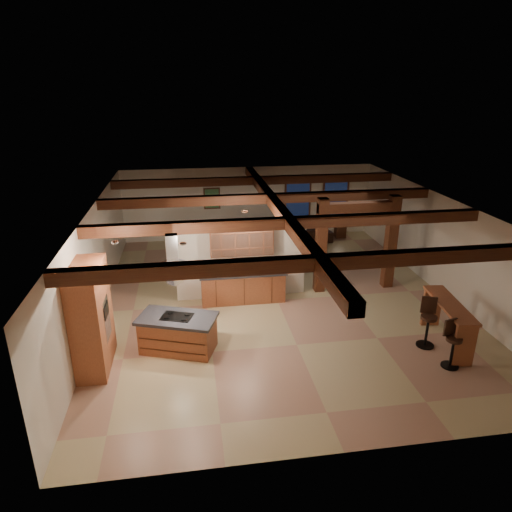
{
  "coord_description": "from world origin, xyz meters",
  "views": [
    {
      "loc": [
        -2.44,
        -11.86,
        5.99
      ],
      "look_at": [
        -0.56,
        0.5,
        1.24
      ],
      "focal_mm": 32.0,
      "sensor_mm": 36.0,
      "label": 1
    }
  ],
  "objects_px": {
    "dining_table": "(265,263)",
    "bar_counter": "(448,317)",
    "sofa": "(305,235)",
    "kitchen_island": "(178,333)"
  },
  "relations": [
    {
      "from": "dining_table",
      "to": "bar_counter",
      "type": "height_order",
      "value": "bar_counter"
    },
    {
      "from": "sofa",
      "to": "bar_counter",
      "type": "relative_size",
      "value": 0.99
    },
    {
      "from": "dining_table",
      "to": "bar_counter",
      "type": "relative_size",
      "value": 0.84
    },
    {
      "from": "sofa",
      "to": "kitchen_island",
      "type": "bearing_deg",
      "value": 48.27
    },
    {
      "from": "kitchen_island",
      "to": "bar_counter",
      "type": "relative_size",
      "value": 0.95
    },
    {
      "from": "dining_table",
      "to": "sofa",
      "type": "height_order",
      "value": "dining_table"
    },
    {
      "from": "kitchen_island",
      "to": "sofa",
      "type": "xyz_separation_m",
      "value": [
        4.96,
        7.22,
        -0.14
      ]
    },
    {
      "from": "kitchen_island",
      "to": "dining_table",
      "type": "bearing_deg",
      "value": 57.53
    },
    {
      "from": "kitchen_island",
      "to": "bar_counter",
      "type": "distance_m",
      "value": 6.48
    },
    {
      "from": "dining_table",
      "to": "sofa",
      "type": "bearing_deg",
      "value": 64.15
    }
  ]
}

